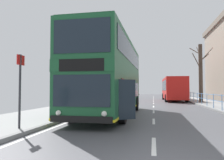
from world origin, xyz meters
The scene contains 5 objects.
double_decker_bus_main centered at (-2.50, 9.50, 2.31)m, with size 3.19×10.95×4.42m.
background_bus_far_lane centered at (2.71, 28.33, 1.68)m, with size 2.77×10.94×3.07m.
pedestrian_railing_far_kerb centered at (4.45, 13.33, 0.86)m, with size 0.05×31.99×1.06m.
bus_stop_sign_near centered at (-4.74, 3.66, 1.78)m, with size 0.08×0.44×2.66m.
bare_tree_far_00 centered at (5.20, 22.79, 3.48)m, with size 2.61×2.78×6.47m.
Camera 1 is at (-0.00, -3.75, 1.52)m, focal length 36.24 mm.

